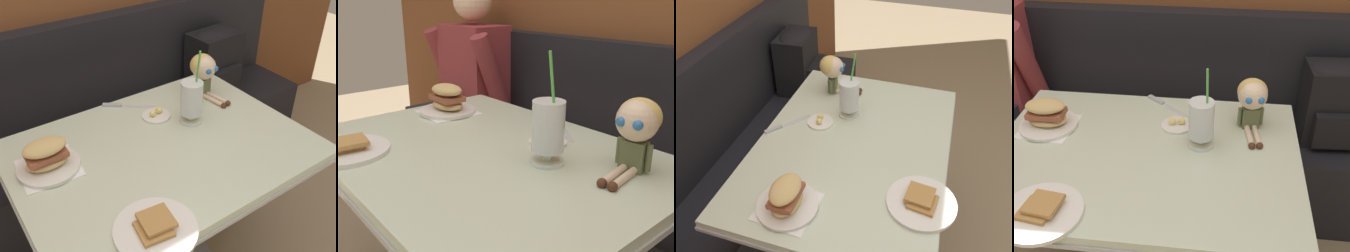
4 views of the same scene
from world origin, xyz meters
TOP-DOWN VIEW (x-y plane):
  - booth_bench at (0.00, 0.81)m, footprint 2.60×0.48m
  - diner_table at (0.00, 0.18)m, footprint 1.11×0.81m
  - toast_plate at (-0.24, -0.14)m, footprint 0.25×0.25m
  - milkshake_glass at (0.19, 0.26)m, footprint 0.10×0.10m
  - sandwich_plate at (-0.40, 0.30)m, footprint 0.22×0.22m
  - butter_saucer at (0.09, 0.36)m, footprint 0.12×0.12m
  - butter_knife at (0.01, 0.53)m, footprint 0.20×0.16m
  - seated_doll at (0.37, 0.40)m, footprint 0.13×0.23m
  - diner_patron at (-0.91, 0.76)m, footprint 0.55×0.48m

SIDE VIEW (x-z plane):
  - booth_bench at x=0.00m, z-range -0.17..0.83m
  - diner_table at x=0.00m, z-range 0.17..0.91m
  - diner_patron at x=-0.91m, z-range 0.34..1.15m
  - butter_knife at x=0.01m, z-range 0.74..0.75m
  - butter_saucer at x=0.09m, z-range 0.73..0.77m
  - toast_plate at x=-0.24m, z-range 0.73..0.77m
  - sandwich_plate at x=-0.40m, z-range 0.73..0.84m
  - milkshake_glass at x=0.19m, z-range 0.68..1.00m
  - seated_doll at x=0.37m, z-range 0.77..0.97m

